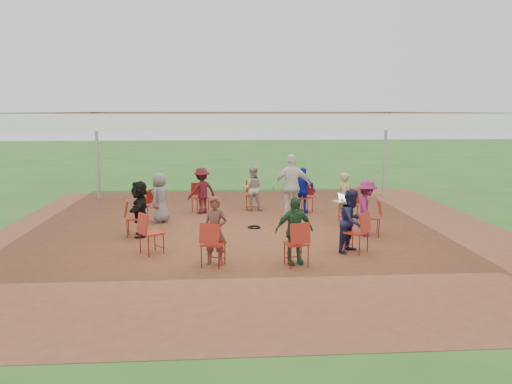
{
  "coord_description": "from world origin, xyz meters",
  "views": [
    {
      "loc": [
        -0.78,
        -12.28,
        3.04
      ],
      "look_at": [
        0.09,
        0.3,
        0.98
      ],
      "focal_mm": 35.0,
      "sensor_mm": 36.0,
      "label": 1
    }
  ],
  "objects": [
    {
      "name": "chair_10",
      "position": [
        2.85,
        -0.57,
        0.45
      ],
      "size": [
        0.51,
        0.5,
        0.9
      ],
      "primitive_type": null,
      "rotation": [
        0.0,
        0.0,
        1.37
      ],
      "color": "#AE261B",
      "rests_on": "ground"
    },
    {
      "name": "person_seated_3",
      "position": [
        -1.38,
        2.42,
        0.69
      ],
      "size": [
        0.98,
        0.82,
        1.37
      ],
      "primitive_type": "imported",
      "rotation": [
        0.0,
        0.0,
        -2.62
      ],
      "color": "#451119",
      "rests_on": "ground"
    },
    {
      "name": "chair_2",
      "position": [
        0.16,
        2.9,
        0.45
      ],
      "size": [
        0.44,
        0.46,
        0.9
      ],
      "primitive_type": null,
      "rotation": [
        0.0,
        0.0,
        3.09
      ],
      "color": "#AE261B",
      "rests_on": "ground"
    },
    {
      "name": "person_seated_9",
      "position": [
        2.74,
        -0.54,
        0.69
      ],
      "size": [
        0.6,
        0.95,
        1.37
      ],
      "primitive_type": "imported",
      "rotation": [
        0.0,
        0.0,
        1.37
      ],
      "color": "#7B1D56",
      "rests_on": "ground"
    },
    {
      "name": "laptop",
      "position": [
        2.45,
        0.96,
        0.65
      ],
      "size": [
        0.37,
        0.41,
        0.23
      ],
      "rotation": [
        0.0,
        0.0,
        1.95
      ],
      "color": "#B7B7BC",
      "rests_on": "ground"
    },
    {
      "name": "chair_0",
      "position": [
        2.71,
        1.06,
        0.45
      ],
      "size": [
        0.56,
        0.55,
        0.9
      ],
      "primitive_type": null,
      "rotation": [
        0.0,
        0.0,
        1.95
      ],
      "color": "#AE261B",
      "rests_on": "ground"
    },
    {
      "name": "person_seated_1",
      "position": [
        1.63,
        2.26,
        0.69
      ],
      "size": [
        0.89,
        0.8,
        1.37
      ],
      "primitive_type": "imported",
      "rotation": [
        0.0,
        0.0,
        2.52
      ],
      "color": "#121FB3",
      "rests_on": "ground"
    },
    {
      "name": "person_seated_0",
      "position": [
        2.6,
        1.02,
        0.69
      ],
      "size": [
        0.49,
        0.58,
        1.37
      ],
      "primitive_type": "imported",
      "rotation": [
        0.0,
        0.0,
        1.95
      ],
      "color": "tan",
      "rests_on": "ground"
    },
    {
      "name": "person_seated_5",
      "position": [
        -2.78,
        -0.25,
        0.69
      ],
      "size": [
        0.58,
        1.31,
        1.37
      ],
      "primitive_type": "imported",
      "rotation": [
        0.0,
        0.0,
        -1.48
      ],
      "color": "black",
      "rests_on": "ground"
    },
    {
      "name": "person_seated_2",
      "position": [
        0.15,
        2.79,
        0.69
      ],
      "size": [
        0.68,
        0.42,
        1.37
      ],
      "primitive_type": "imported",
      "rotation": [
        0.0,
        0.0,
        3.09
      ],
      "color": "#A6A393",
      "rests_on": "ground"
    },
    {
      "name": "chair_7",
      "position": [
        -0.97,
        -2.74,
        0.45
      ],
      "size": [
        0.54,
        0.55,
        0.9
      ],
      "primitive_type": null,
      "rotation": [
        0.0,
        0.0,
        -0.34
      ],
      "color": "#AE261B",
      "rests_on": "ground"
    },
    {
      "name": "person_seated_4",
      "position": [
        -2.47,
        1.29,
        0.69
      ],
      "size": [
        0.64,
        0.77,
        1.37
      ],
      "primitive_type": "imported",
      "rotation": [
        0.0,
        0.0,
        -2.05
      ],
      "color": "slate",
      "rests_on": "ground"
    },
    {
      "name": "ground",
      "position": [
        0.0,
        0.0,
        0.0
      ],
      "size": [
        80.0,
        80.0,
        0.0
      ],
      "primitive_type": "plane",
      "color": "#2A5A1C",
      "rests_on": "ground"
    },
    {
      "name": "person_seated_6",
      "position": [
        -0.93,
        -2.63,
        0.69
      ],
      "size": [
        0.58,
        0.47,
        1.37
      ],
      "primitive_type": "imported",
      "rotation": [
        0.0,
        0.0,
        -0.34
      ],
      "color": "brown",
      "rests_on": "ground"
    },
    {
      "name": "chair_3",
      "position": [
        -1.44,
        2.53,
        0.45
      ],
      "size": [
        0.58,
        0.59,
        0.9
      ],
      "primitive_type": null,
      "rotation": [
        0.0,
        0.0,
        -2.62
      ],
      "color": "#AE261B",
      "rests_on": "ground"
    },
    {
      "name": "chair_6",
      "position": [
        -2.3,
        -1.78,
        0.45
      ],
      "size": [
        0.61,
        0.6,
        0.9
      ],
      "primitive_type": null,
      "rotation": [
        0.0,
        0.0,
        -0.91
      ],
      "color": "#AE261B",
      "rests_on": "ground"
    },
    {
      "name": "tent",
      "position": [
        0.0,
        0.0,
        2.37
      ],
      "size": [
        10.33,
        10.33,
        3.0
      ],
      "color": "#B2B2B7",
      "rests_on": "ground"
    },
    {
      "name": "cable_coil",
      "position": [
        0.06,
        0.42,
        0.02
      ],
      "size": [
        0.42,
        0.42,
        0.03
      ],
      "rotation": [
        0.0,
        0.0,
        -0.32
      ],
      "color": "black",
      "rests_on": "ground"
    },
    {
      "name": "chair_5",
      "position": [
        -2.9,
        -0.26,
        0.45
      ],
      "size": [
        0.48,
        0.46,
        0.9
      ],
      "primitive_type": null,
      "rotation": [
        0.0,
        0.0,
        -1.48
      ],
      "color": "#AE261B",
      "rests_on": "ground"
    },
    {
      "name": "person_seated_8",
      "position": [
        2.01,
        -1.94,
        0.69
      ],
      "size": [
        0.74,
        0.74,
        1.37
      ],
      "primitive_type": "imported",
      "rotation": [
        0.0,
        0.0,
        0.8
      ],
      "color": "#1B1D43",
      "rests_on": "ground"
    },
    {
      "name": "dirt_patch",
      "position": [
        0.0,
        0.0,
        0.01
      ],
      "size": [
        13.0,
        13.0,
        0.0
      ],
      "primitive_type": "plane",
      "color": "brown",
      "rests_on": "ground"
    },
    {
      "name": "chair_1",
      "position": [
        1.7,
        2.36,
        0.45
      ],
      "size": [
        0.6,
        0.6,
        0.9
      ],
      "primitive_type": null,
      "rotation": [
        0.0,
        0.0,
        2.52
      ],
      "color": "#AE261B",
      "rests_on": "ground"
    },
    {
      "name": "chair_4",
      "position": [
        -2.58,
        1.35,
        0.45
      ],
      "size": [
        0.58,
        0.58,
        0.9
      ],
      "primitive_type": null,
      "rotation": [
        0.0,
        0.0,
        -2.05
      ],
      "color": "#AE261B",
      "rests_on": "ground"
    },
    {
      "name": "chair_9",
      "position": [
        2.09,
        -2.02,
        0.45
      ],
      "size": [
        0.61,
        0.61,
        0.9
      ],
      "primitive_type": null,
      "rotation": [
        0.0,
        0.0,
        0.8
      ],
      "color": "#AE261B",
      "rests_on": "ground"
    },
    {
      "name": "standing_person",
      "position": [
        1.19,
        1.53,
        0.93
      ],
      "size": [
        1.1,
        0.59,
        1.84
      ],
      "primitive_type": "imported",
      "rotation": [
        0.0,
        0.0,
        3.17
      ],
      "color": "silver",
      "rests_on": "ground"
    },
    {
      "name": "person_seated_7",
      "position": [
        0.64,
        -2.71,
        0.69
      ],
      "size": [
        0.87,
        0.58,
        1.37
      ],
      "primitive_type": "imported",
      "rotation": [
        0.0,
        0.0,
        0.23
      ],
      "color": "#285534",
      "rests_on": "ground"
    },
    {
      "name": "chair_8",
      "position": [
        0.67,
        -2.83,
        0.45
      ],
      "size": [
        0.51,
        0.52,
        0.9
      ],
      "primitive_type": null,
      "rotation": [
        0.0,
        0.0,
        0.23
      ],
      "color": "#AE261B",
      "rests_on": "ground"
    }
  ]
}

